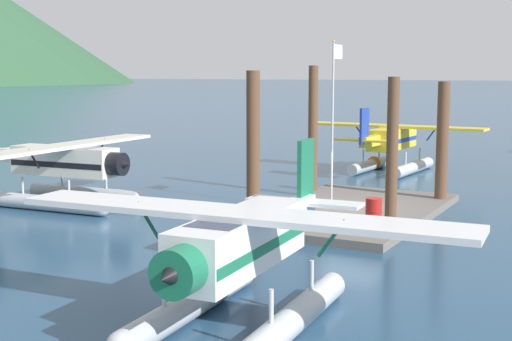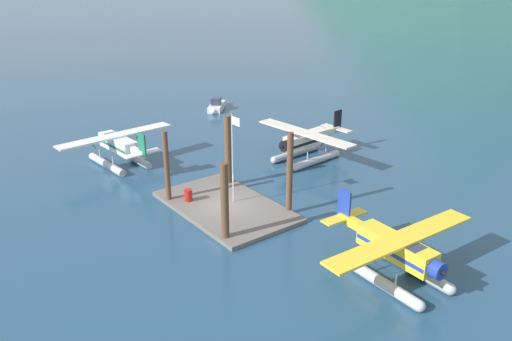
% 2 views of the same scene
% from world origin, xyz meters
% --- Properties ---
extents(ground_plane, '(1200.00, 1200.00, 0.00)m').
position_xyz_m(ground_plane, '(0.00, 0.00, 0.00)').
color(ground_plane, navy).
extents(dock_platform, '(10.51, 6.27, 0.30)m').
position_xyz_m(dock_platform, '(0.00, 0.00, 0.15)').
color(dock_platform, '#66605B').
rests_on(dock_platform, ground).
extents(piling_near_left, '(0.39, 0.39, 5.51)m').
position_xyz_m(piling_near_left, '(-3.36, -2.75, 2.75)').
color(piling_near_left, brown).
rests_on(piling_near_left, ground).
extents(piling_near_right, '(0.51, 0.51, 5.29)m').
position_xyz_m(piling_near_right, '(3.88, -2.66, 2.64)').
color(piling_near_right, brown).
rests_on(piling_near_right, ground).
extents(piling_far_left, '(0.50, 0.50, 5.72)m').
position_xyz_m(piling_far_left, '(-3.32, 2.57, 2.86)').
color(piling_far_left, brown).
rests_on(piling_far_left, ground).
extents(piling_far_right, '(0.43, 0.43, 5.97)m').
position_xyz_m(piling_far_right, '(3.34, 3.10, 2.99)').
color(piling_far_right, brown).
rests_on(piling_far_right, ground).
extents(flagpole, '(0.95, 0.10, 6.62)m').
position_xyz_m(flagpole, '(0.03, 0.75, 4.38)').
color(flagpole, silver).
rests_on(flagpole, dock_platform).
extents(fuel_drum, '(0.62, 0.62, 0.88)m').
position_xyz_m(fuel_drum, '(-2.21, -1.76, 0.74)').
color(fuel_drum, '#AD1E19').
rests_on(fuel_drum, dock_platform).
extents(mooring_buoy, '(0.80, 0.80, 0.80)m').
position_xyz_m(mooring_buoy, '(13.49, 3.64, 0.40)').
color(mooring_buoy, orange).
rests_on(mooring_buoy, ground).
extents(seaplane_yellow_stbd_fwd, '(7.98, 10.46, 3.84)m').
position_xyz_m(seaplane_yellow_stbd_fwd, '(13.08, 2.41, 1.58)').
color(seaplane_yellow_stbd_fwd, '#B7BABF').
rests_on(seaplane_yellow_stbd_fwd, ground).
extents(seaplane_cream_bow_left, '(10.48, 7.97, 3.84)m').
position_xyz_m(seaplane_cream_bow_left, '(-3.85, 11.38, 1.58)').
color(seaplane_cream_bow_left, '#B7BABF').
rests_on(seaplane_cream_bow_left, ground).
extents(seaplane_white_port_aft, '(7.97, 10.48, 3.84)m').
position_xyz_m(seaplane_white_port_aft, '(-12.97, -2.36, 1.58)').
color(seaplane_white_port_aft, '#B7BABF').
rests_on(seaplane_white_port_aft, ground).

